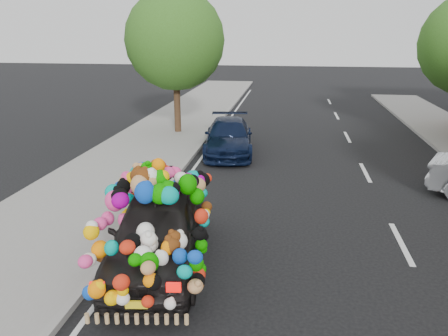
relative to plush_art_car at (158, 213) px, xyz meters
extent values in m
plane|color=black|center=(1.34, 1.56, -1.05)|extent=(100.00, 100.00, 0.00)
cube|color=gray|center=(-2.96, 1.56, -0.99)|extent=(4.00, 60.00, 0.12)
cube|color=gray|center=(-1.01, 1.56, -0.99)|extent=(0.15, 60.00, 0.13)
cylinder|color=#332114|center=(-2.46, 11.06, 0.31)|extent=(0.28, 0.28, 2.73)
sphere|color=#2F5616|center=(-2.46, 11.06, 2.98)|extent=(4.20, 4.20, 4.20)
imported|color=black|center=(0.00, 0.00, -0.35)|extent=(2.20, 4.33, 1.41)
cube|color=red|center=(-0.29, -2.15, -0.27)|extent=(0.23, 0.09, 0.14)
cube|color=red|center=(0.84, -2.00, -0.27)|extent=(0.23, 0.09, 0.14)
cube|color=yellow|center=(0.28, -2.08, -0.57)|extent=(0.34, 0.08, 0.12)
imported|color=black|center=(0.20, 8.33, -0.44)|extent=(2.20, 4.41, 1.23)
camera|label=1|loc=(2.42, -7.43, 3.35)|focal=35.00mm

